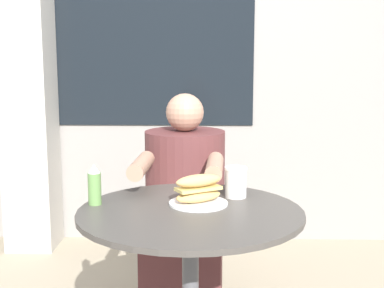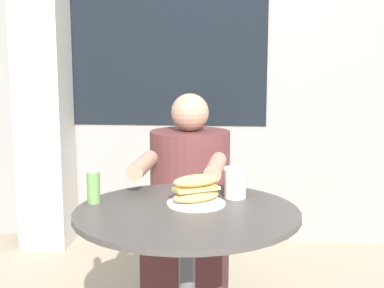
{
  "view_description": "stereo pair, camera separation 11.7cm",
  "coord_description": "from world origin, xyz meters",
  "px_view_note": "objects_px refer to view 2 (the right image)",
  "views": [
    {
      "loc": [
        0.05,
        -1.83,
        1.28
      ],
      "look_at": [
        0.0,
        0.22,
        0.94
      ],
      "focal_mm": 50.0,
      "sensor_mm": 36.0,
      "label": 1
    },
    {
      "loc": [
        0.17,
        -1.82,
        1.28
      ],
      "look_at": [
        0.0,
        0.22,
        0.94
      ],
      "focal_mm": 50.0,
      "sensor_mm": 36.0,
      "label": 2
    }
  ],
  "objects_px": {
    "drink_cup": "(235,183)",
    "condiment_bottle": "(93,184)",
    "cafe_table": "(187,261)",
    "diner_chair": "(196,198)",
    "seated_diner": "(189,228)",
    "sandwich_on_plate": "(196,192)"
  },
  "relations": [
    {
      "from": "seated_diner",
      "to": "sandwich_on_plate",
      "type": "xyz_separation_m",
      "value": [
        0.07,
        -0.52,
        0.31
      ]
    },
    {
      "from": "diner_chair",
      "to": "seated_diner",
      "type": "bearing_deg",
      "value": 91.71
    },
    {
      "from": "sandwich_on_plate",
      "to": "condiment_bottle",
      "type": "bearing_deg",
      "value": -178.27
    },
    {
      "from": "cafe_table",
      "to": "diner_chair",
      "type": "distance_m",
      "value": 0.95
    },
    {
      "from": "diner_chair",
      "to": "sandwich_on_plate",
      "type": "relative_size",
      "value": 4.0
    },
    {
      "from": "cafe_table",
      "to": "sandwich_on_plate",
      "type": "xyz_separation_m",
      "value": [
        0.03,
        0.08,
        0.24
      ]
    },
    {
      "from": "sandwich_on_plate",
      "to": "condiment_bottle",
      "type": "distance_m",
      "value": 0.38
    },
    {
      "from": "drink_cup",
      "to": "cafe_table",
      "type": "bearing_deg",
      "value": -133.23
    },
    {
      "from": "cafe_table",
      "to": "diner_chair",
      "type": "relative_size",
      "value": 0.92
    },
    {
      "from": "cafe_table",
      "to": "drink_cup",
      "type": "bearing_deg",
      "value": 46.77
    },
    {
      "from": "sandwich_on_plate",
      "to": "seated_diner",
      "type": "bearing_deg",
      "value": 98.01
    },
    {
      "from": "drink_cup",
      "to": "condiment_bottle",
      "type": "relative_size",
      "value": 0.78
    },
    {
      "from": "drink_cup",
      "to": "sandwich_on_plate",
      "type": "bearing_deg",
      "value": -143.51
    },
    {
      "from": "drink_cup",
      "to": "condiment_bottle",
      "type": "distance_m",
      "value": 0.54
    },
    {
      "from": "drink_cup",
      "to": "condiment_bottle",
      "type": "height_order",
      "value": "condiment_bottle"
    },
    {
      "from": "seated_diner",
      "to": "sandwich_on_plate",
      "type": "bearing_deg",
      "value": 100.74
    },
    {
      "from": "seated_diner",
      "to": "diner_chair",
      "type": "bearing_deg",
      "value": -88.29
    },
    {
      "from": "diner_chair",
      "to": "seated_diner",
      "type": "xyz_separation_m",
      "value": [
        -0.01,
        -0.35,
        -0.05
      ]
    },
    {
      "from": "seated_diner",
      "to": "cafe_table",
      "type": "bearing_deg",
      "value": 97.15
    },
    {
      "from": "cafe_table",
      "to": "condiment_bottle",
      "type": "distance_m",
      "value": 0.44
    },
    {
      "from": "drink_cup",
      "to": "condiment_bottle",
      "type": "xyz_separation_m",
      "value": [
        -0.52,
        -0.12,
        0.01
      ]
    },
    {
      "from": "diner_chair",
      "to": "drink_cup",
      "type": "xyz_separation_m",
      "value": [
        0.21,
        -0.77,
        0.27
      ]
    }
  ]
}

